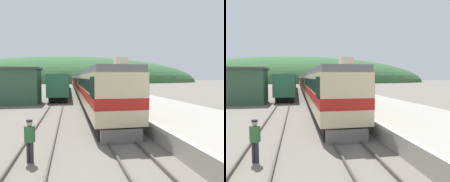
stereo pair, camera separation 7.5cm
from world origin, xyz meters
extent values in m
cube|color=#4C443D|center=(-0.72, 70.00, 0.08)|extent=(0.08, 180.00, 0.16)
cube|color=#4C443D|center=(0.72, 70.00, 0.08)|extent=(0.08, 180.00, 0.16)
cube|color=#4C443D|center=(-4.88, 70.00, 0.08)|extent=(0.08, 180.00, 0.16)
cube|color=#4C443D|center=(-3.44, 70.00, 0.08)|extent=(0.08, 180.00, 0.16)
cube|color=#9E9689|center=(5.37, 50.00, 0.45)|extent=(7.10, 140.00, 0.90)
cube|color=silver|center=(1.94, 50.00, 0.90)|extent=(0.24, 140.00, 0.01)
ellipsoid|color=#335B33|center=(0.00, 160.02, 0.00)|extent=(182.37, 82.07, 35.40)
cube|color=#385B42|center=(-10.42, 33.71, 2.23)|extent=(7.80, 4.49, 4.46)
cube|color=#47423D|center=(-10.42, 33.71, 4.58)|extent=(8.30, 4.99, 0.24)
cube|color=black|center=(0.00, 25.10, 0.42)|extent=(2.33, 19.94, 0.85)
cube|color=beige|center=(0.00, 25.10, 2.27)|extent=(2.84, 21.21, 2.84)
cube|color=red|center=(0.00, 25.10, 2.04)|extent=(2.87, 21.23, 0.63)
cube|color=black|center=(0.00, 25.10, 2.90)|extent=(2.86, 19.94, 0.85)
cube|color=slate|center=(0.00, 25.10, 3.89)|extent=(2.67, 21.21, 0.40)
cube|color=black|center=(0.00, 15.62, 2.90)|extent=(2.88, 2.20, 1.14)
cube|color=beige|center=(0.00, 14.94, 4.27)|extent=(0.64, 0.80, 0.36)
cube|color=slate|center=(0.00, 14.69, 0.38)|extent=(2.21, 0.40, 0.77)
cube|color=black|center=(0.00, 47.09, 0.42)|extent=(2.33, 19.72, 0.85)
cube|color=beige|center=(0.00, 47.09, 2.27)|extent=(2.84, 20.98, 2.84)
cube|color=red|center=(0.00, 47.09, 2.04)|extent=(2.87, 21.00, 0.63)
cube|color=black|center=(0.00, 47.09, 2.90)|extent=(2.86, 19.72, 0.85)
cube|color=slate|center=(0.00, 47.09, 3.89)|extent=(2.67, 20.98, 0.40)
cube|color=black|center=(0.00, 68.97, 0.42)|extent=(2.33, 19.72, 0.85)
cube|color=beige|center=(0.00, 68.97, 2.27)|extent=(2.84, 20.98, 2.84)
cube|color=red|center=(0.00, 68.97, 2.04)|extent=(2.87, 21.00, 0.63)
cube|color=black|center=(0.00, 68.97, 2.90)|extent=(2.86, 19.72, 0.85)
cube|color=slate|center=(0.00, 68.97, 3.89)|extent=(2.67, 20.98, 0.40)
cube|color=black|center=(0.00, 90.84, 0.42)|extent=(2.33, 19.72, 0.85)
cube|color=beige|center=(0.00, 90.84, 2.27)|extent=(2.84, 20.98, 2.84)
cube|color=red|center=(0.00, 90.84, 2.04)|extent=(2.87, 21.00, 0.63)
cube|color=black|center=(0.00, 90.84, 2.90)|extent=(2.86, 19.72, 0.85)
cube|color=slate|center=(0.00, 90.84, 3.89)|extent=(2.67, 20.98, 0.40)
cube|color=black|center=(0.00, 112.72, 0.42)|extent=(2.33, 19.72, 0.85)
cube|color=beige|center=(0.00, 112.72, 2.27)|extent=(2.84, 20.98, 2.84)
cube|color=red|center=(0.00, 112.72, 2.04)|extent=(2.87, 21.00, 0.63)
cube|color=black|center=(0.00, 112.72, 2.90)|extent=(2.86, 19.72, 0.85)
cube|color=slate|center=(0.00, 112.72, 3.89)|extent=(2.67, 20.98, 0.40)
cube|color=black|center=(-4.16, 56.43, 0.40)|extent=(2.46, 45.50, 0.80)
cube|color=#286B47|center=(-4.16, 56.43, 2.35)|extent=(2.90, 47.39, 3.10)
cylinder|color=#2D2D33|center=(-4.29, 12.90, 0.42)|extent=(0.14, 0.14, 0.84)
cylinder|color=#2D2D33|center=(-4.14, 12.82, 0.42)|extent=(0.14, 0.14, 0.84)
cube|color=#336B38|center=(-4.21, 12.86, 1.16)|extent=(0.42, 0.37, 0.65)
sphere|color=tan|center=(-4.21, 12.86, 1.60)|extent=(0.23, 0.23, 0.23)
cylinder|color=black|center=(-4.21, 12.86, 1.70)|extent=(0.24, 0.24, 0.07)
camera|label=1|loc=(-2.63, 3.81, 3.42)|focal=35.00mm
camera|label=2|loc=(-2.55, 3.80, 3.42)|focal=35.00mm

